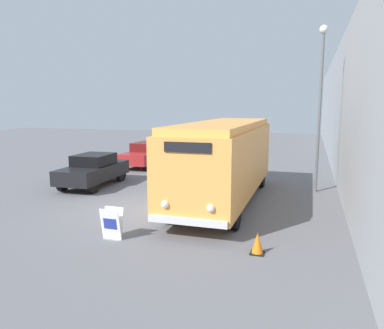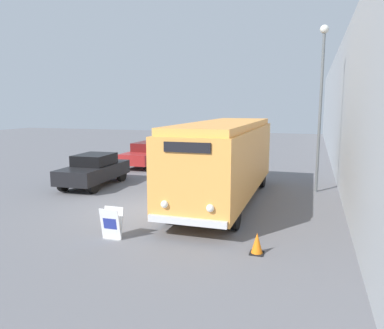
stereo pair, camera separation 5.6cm
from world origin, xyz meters
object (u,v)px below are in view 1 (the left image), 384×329
vintage_bus (224,157)px  sign_board (112,224)px  parked_car_mid (147,154)px  streetlamp (321,88)px  traffic_cone (257,243)px  parked_car_far (182,143)px  parked_car_near (93,170)px  parked_car_distant (202,136)px

vintage_bus → sign_board: (-2.10, -5.07, -1.33)m
parked_car_mid → streetlamp: bearing=-22.0°
sign_board → traffic_cone: (4.10, 0.20, -0.17)m
vintage_bus → parked_car_far: size_ratio=1.97×
sign_board → parked_car_far: parked_car_far is taller
streetlamp → parked_car_near: size_ratio=1.69×
sign_board → streetlamp: bearing=55.3°
sign_board → traffic_cone: bearing=2.8°
vintage_bus → parked_car_mid: 9.81m
sign_board → traffic_cone: sign_board is taller
sign_board → streetlamp: (5.58, 8.05, 4.08)m
parked_car_mid → traffic_cone: (8.57, -12.08, -0.48)m
sign_board → parked_car_distant: parked_car_distant is taller
parked_car_near → traffic_cone: parked_car_near is taller
vintage_bus → streetlamp: 5.34m
parked_car_mid → sign_board: bearing=-69.2°
vintage_bus → parked_car_near: vintage_bus is taller
parked_car_distant → traffic_cone: parked_car_distant is taller
parked_car_mid → traffic_cone: 14.81m
parked_car_distant → vintage_bus: bearing=-73.3°
parked_car_near → parked_car_mid: parked_car_near is taller
parked_car_far → parked_car_distant: 6.43m
vintage_bus → parked_car_near: bearing=171.1°
vintage_bus → parked_car_distant: 22.22m
parked_car_distant → parked_car_far: bearing=-90.3°
streetlamp → parked_car_distant: size_ratio=1.62×
streetlamp → parked_car_distant: streetlamp is taller
sign_board → parked_car_near: bearing=126.1°
parked_car_near → parked_car_far: parked_car_near is taller
parked_car_far → parked_car_distant: bearing=85.3°
sign_board → parked_car_distant: (-4.86, 26.14, 0.32)m
parked_car_distant → sign_board: bearing=-81.1°
parked_car_mid → parked_car_distant: parked_car_distant is taller
vintage_bus → parked_car_far: (-6.82, 14.65, -1.04)m
sign_board → traffic_cone: 4.11m
parked_car_mid → parked_car_far: bearing=92.8°
vintage_bus → traffic_cone: (2.00, -4.87, -1.50)m
parked_car_near → parked_car_far: 13.63m
parked_car_near → vintage_bus: bearing=-11.3°
parked_car_near → parked_car_mid: (-0.03, 6.19, -0.02)m
vintage_bus → streetlamp: bearing=40.6°
parked_car_near → parked_car_mid: size_ratio=0.92×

